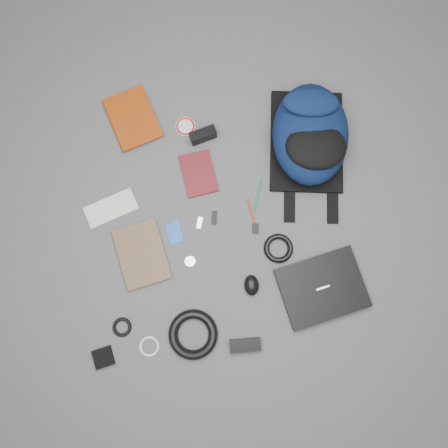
{
  "coord_description": "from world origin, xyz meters",
  "views": [
    {
      "loc": [
        -0.01,
        -0.28,
        1.76
      ],
      "look_at": [
        0.0,
        0.0,
        0.02
      ],
      "focal_mm": 35.0,
      "sensor_mm": 36.0,
      "label": 1
    }
  ],
  "objects_px": {
    "compact_camera": "(203,135)",
    "comic_book": "(119,261)",
    "power_brick": "(245,345)",
    "dvd_case": "(199,174)",
    "textbook_red": "(112,127)",
    "pouch": "(103,357)",
    "mouse": "(252,285)",
    "backpack": "(310,134)",
    "laptop": "(322,288)"
  },
  "relations": [
    {
      "from": "pouch",
      "to": "textbook_red",
      "type": "bearing_deg",
      "value": 87.67
    },
    {
      "from": "textbook_red",
      "to": "mouse",
      "type": "distance_m",
      "value": 0.88
    },
    {
      "from": "textbook_red",
      "to": "pouch",
      "type": "distance_m",
      "value": 0.94
    },
    {
      "from": "mouse",
      "to": "comic_book",
      "type": "bearing_deg",
      "value": 165.65
    },
    {
      "from": "comic_book",
      "to": "compact_camera",
      "type": "height_order",
      "value": "compact_camera"
    },
    {
      "from": "comic_book",
      "to": "dvd_case",
      "type": "height_order",
      "value": "comic_book"
    },
    {
      "from": "textbook_red",
      "to": "power_brick",
      "type": "distance_m",
      "value": 1.05
    },
    {
      "from": "backpack",
      "to": "dvd_case",
      "type": "height_order",
      "value": "backpack"
    },
    {
      "from": "backpack",
      "to": "mouse",
      "type": "height_order",
      "value": "backpack"
    },
    {
      "from": "textbook_red",
      "to": "laptop",
      "type": "bearing_deg",
      "value": -61.51
    },
    {
      "from": "backpack",
      "to": "pouch",
      "type": "xyz_separation_m",
      "value": [
        -0.85,
        -0.84,
        -0.09
      ]
    },
    {
      "from": "mouse",
      "to": "dvd_case",
      "type": "bearing_deg",
      "value": 110.99
    },
    {
      "from": "laptop",
      "to": "textbook_red",
      "type": "height_order",
      "value": "laptop"
    },
    {
      "from": "backpack",
      "to": "pouch",
      "type": "height_order",
      "value": "backpack"
    },
    {
      "from": "dvd_case",
      "to": "compact_camera",
      "type": "relative_size",
      "value": 1.66
    },
    {
      "from": "backpack",
      "to": "laptop",
      "type": "height_order",
      "value": "backpack"
    },
    {
      "from": "laptop",
      "to": "compact_camera",
      "type": "xyz_separation_m",
      "value": [
        -0.45,
        0.65,
        0.01
      ]
    },
    {
      "from": "backpack",
      "to": "mouse",
      "type": "xyz_separation_m",
      "value": [
        -0.26,
        -0.59,
        -0.08
      ]
    },
    {
      "from": "compact_camera",
      "to": "power_brick",
      "type": "relative_size",
      "value": 0.93
    },
    {
      "from": "backpack",
      "to": "compact_camera",
      "type": "bearing_deg",
      "value": 179.13
    },
    {
      "from": "compact_camera",
      "to": "laptop",
      "type": "bearing_deg",
      "value": -73.74
    },
    {
      "from": "backpack",
      "to": "laptop",
      "type": "relative_size",
      "value": 1.46
    },
    {
      "from": "backpack",
      "to": "textbook_red",
      "type": "bearing_deg",
      "value": 177.34
    },
    {
      "from": "backpack",
      "to": "mouse",
      "type": "distance_m",
      "value": 0.65
    },
    {
      "from": "laptop",
      "to": "dvd_case",
      "type": "distance_m",
      "value": 0.68
    },
    {
      "from": "backpack",
      "to": "power_brick",
      "type": "bearing_deg",
      "value": -105.82
    },
    {
      "from": "comic_book",
      "to": "dvd_case",
      "type": "bearing_deg",
      "value": 31.85
    },
    {
      "from": "dvd_case",
      "to": "pouch",
      "type": "height_order",
      "value": "pouch"
    },
    {
      "from": "textbook_red",
      "to": "power_brick",
      "type": "height_order",
      "value": "power_brick"
    },
    {
      "from": "laptop",
      "to": "pouch",
      "type": "distance_m",
      "value": 0.9
    },
    {
      "from": "textbook_red",
      "to": "comic_book",
      "type": "xyz_separation_m",
      "value": [
        0.03,
        -0.57,
        -0.0
      ]
    },
    {
      "from": "mouse",
      "to": "textbook_red",
      "type": "bearing_deg",
      "value": 127.23
    },
    {
      "from": "textbook_red",
      "to": "comic_book",
      "type": "relative_size",
      "value": 0.98
    },
    {
      "from": "comic_book",
      "to": "mouse",
      "type": "height_order",
      "value": "mouse"
    },
    {
      "from": "textbook_red",
      "to": "comic_book",
      "type": "bearing_deg",
      "value": -108.32
    },
    {
      "from": "mouse",
      "to": "power_brick",
      "type": "bearing_deg",
      "value": -100.65
    },
    {
      "from": "comic_book",
      "to": "dvd_case",
      "type": "distance_m",
      "value": 0.48
    },
    {
      "from": "textbook_red",
      "to": "pouch",
      "type": "height_order",
      "value": "textbook_red"
    },
    {
      "from": "textbook_red",
      "to": "backpack",
      "type": "bearing_deg",
      "value": -28.02
    },
    {
      "from": "textbook_red",
      "to": "mouse",
      "type": "bearing_deg",
      "value": -72.26
    },
    {
      "from": "laptop",
      "to": "mouse",
      "type": "distance_m",
      "value": 0.28
    },
    {
      "from": "power_brick",
      "to": "comic_book",
      "type": "bearing_deg",
      "value": 142.36
    },
    {
      "from": "compact_camera",
      "to": "comic_book",
      "type": "bearing_deg",
      "value": -143.44
    },
    {
      "from": "comic_book",
      "to": "backpack",
      "type": "bearing_deg",
      "value": 15.89
    },
    {
      "from": "textbook_red",
      "to": "comic_book",
      "type": "height_order",
      "value": "textbook_red"
    },
    {
      "from": "power_brick",
      "to": "pouch",
      "type": "xyz_separation_m",
      "value": [
        -0.55,
        -0.02,
        -0.01
      ]
    },
    {
      "from": "backpack",
      "to": "dvd_case",
      "type": "bearing_deg",
      "value": -161.24
    },
    {
      "from": "dvd_case",
      "to": "power_brick",
      "type": "height_order",
      "value": "power_brick"
    },
    {
      "from": "compact_camera",
      "to": "mouse",
      "type": "distance_m",
      "value": 0.65
    },
    {
      "from": "power_brick",
      "to": "laptop",
      "type": "bearing_deg",
      "value": 31.11
    }
  ]
}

